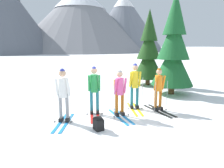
% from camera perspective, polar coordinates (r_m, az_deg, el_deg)
% --- Properties ---
extents(ground_plane, '(400.00, 400.00, 0.00)m').
position_cam_1_polar(ground_plane, '(7.71, -0.44, -8.23)').
color(ground_plane, white).
extents(skier_in_white, '(0.96, 1.70, 1.78)m').
position_cam_1_polar(skier_in_white, '(6.85, -13.34, -2.43)').
color(skier_in_white, '#1E84D1').
rests_on(skier_in_white, ground).
extents(skier_in_green, '(0.74, 1.75, 1.76)m').
position_cam_1_polar(skier_in_green, '(7.47, -4.93, -0.96)').
color(skier_in_green, red).
rests_on(skier_in_green, ground).
extents(skier_in_pink, '(0.61, 1.72, 1.66)m').
position_cam_1_polar(skier_in_pink, '(7.26, 2.07, -1.84)').
color(skier_in_pink, '#1E84D1').
rests_on(skier_in_pink, ground).
extents(skier_in_yellow, '(0.72, 1.72, 1.81)m').
position_cam_1_polar(skier_in_yellow, '(8.10, 6.32, 0.02)').
color(skier_in_yellow, yellow).
rests_on(skier_in_yellow, ground).
extents(skier_in_orange, '(0.61, 1.73, 1.65)m').
position_cam_1_polar(skier_in_orange, '(8.05, 12.76, -1.06)').
color(skier_in_orange, black).
rests_on(skier_in_orange, ground).
extents(pine_tree_near, '(2.10, 2.10, 5.07)m').
position_cam_1_polar(pine_tree_near, '(10.87, 16.61, 9.34)').
color(pine_tree_near, '#51381E').
rests_on(pine_tree_near, ground).
extents(pine_tree_mid, '(1.92, 1.92, 4.65)m').
position_cam_1_polar(pine_tree_mid, '(13.16, 10.08, 8.94)').
color(pine_tree_mid, '#51381E').
rests_on(pine_tree_mid, ground).
extents(backpack_on_snow_front, '(0.28, 0.35, 0.38)m').
position_cam_1_polar(backpack_on_snow_front, '(6.29, -3.77, -10.92)').
color(backpack_on_snow_front, black).
rests_on(backpack_on_snow_front, ground).
extents(mountain_ridge_distant, '(95.89, 47.54, 24.38)m').
position_cam_1_polar(mountain_ridge_distant, '(74.50, -16.18, 17.39)').
color(mountain_ridge_distant, gray).
rests_on(mountain_ridge_distant, ground).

